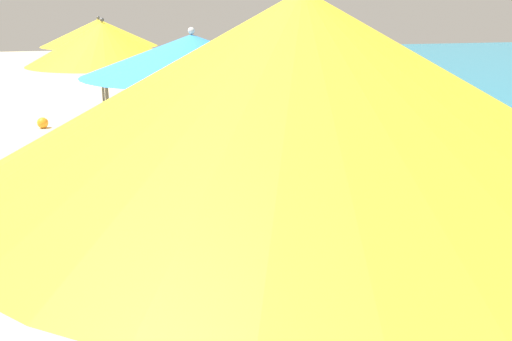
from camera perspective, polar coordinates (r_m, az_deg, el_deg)
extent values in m
cone|color=yellow|center=(2.09, 4.38, 8.04)|extent=(2.40, 2.40, 0.65)
cylinder|color=silver|center=(5.61, -5.79, -2.13)|extent=(0.05, 0.05, 2.20)
cone|color=#338CD8|center=(5.36, -6.17, 10.98)|extent=(1.97, 1.97, 0.36)
sphere|color=silver|center=(5.34, -6.24, 13.21)|extent=(0.06, 0.06, 0.06)
cube|color=blue|center=(7.22, -1.59, -5.24)|extent=(0.99, 0.69, 0.04)
cube|color=blue|center=(7.00, -6.42, -4.89)|extent=(0.42, 0.62, 0.26)
cylinder|color=silver|center=(7.60, 0.35, -5.13)|extent=(0.04, 0.04, 0.20)
cylinder|color=silver|center=(7.18, 1.82, -6.41)|extent=(0.04, 0.04, 0.20)
cylinder|color=silver|center=(7.30, -6.98, -6.14)|extent=(0.04, 0.04, 0.20)
cylinder|color=silver|center=(6.87, -5.91, -7.55)|extent=(0.04, 0.04, 0.20)
cylinder|color=#4C4C51|center=(8.58, -13.87, 3.13)|extent=(0.05, 0.05, 2.01)
cone|color=yellow|center=(8.40, -14.45, 11.72)|extent=(2.06, 2.06, 0.57)
sphere|color=#4C4C51|center=(8.39, -14.60, 13.84)|extent=(0.06, 0.06, 0.06)
cube|color=#4CA572|center=(9.92, -9.27, 0.39)|extent=(1.09, 0.68, 0.04)
cube|color=#4CA572|center=(9.90, -13.42, 1.02)|extent=(0.44, 0.63, 0.29)
cylinder|color=silver|center=(10.21, -6.89, 0.24)|extent=(0.04, 0.04, 0.20)
cylinder|color=silver|center=(9.73, -6.70, -0.54)|extent=(0.04, 0.04, 0.20)
cylinder|color=silver|center=(10.21, -13.43, -0.08)|extent=(0.04, 0.04, 0.20)
cylinder|color=silver|center=(9.73, -13.57, -0.88)|extent=(0.04, 0.04, 0.20)
cube|color=#D8593F|center=(8.02, -5.25, -2.92)|extent=(1.23, 0.67, 0.04)
cube|color=#D8593F|center=(7.82, -10.98, -2.36)|extent=(0.49, 0.60, 0.32)
cylinder|color=silver|center=(8.41, -2.36, -2.96)|extent=(0.04, 0.04, 0.23)
cylinder|color=silver|center=(7.99, -1.36, -3.97)|extent=(0.04, 0.04, 0.23)
cylinder|color=silver|center=(8.13, -11.46, -3.93)|extent=(0.04, 0.04, 0.23)
cylinder|color=silver|center=(7.70, -10.94, -5.04)|extent=(0.04, 0.04, 0.23)
cylinder|color=#4C4C51|center=(12.03, -14.42, 6.68)|extent=(0.05, 0.05, 2.02)
cone|color=yellow|center=(11.91, -14.85, 12.68)|extent=(2.18, 2.18, 0.50)
sphere|color=#4C4C51|center=(11.90, -14.94, 14.02)|extent=(0.06, 0.06, 0.06)
cube|color=#4CA572|center=(13.24, -8.80, 4.35)|extent=(1.11, 0.65, 0.04)
cube|color=#4CA572|center=(13.11, -11.98, 4.69)|extent=(0.45, 0.60, 0.27)
cylinder|color=silver|center=(13.57, -7.14, 4.15)|extent=(0.04, 0.04, 0.21)
cylinder|color=silver|center=(13.11, -6.72, 3.76)|extent=(0.04, 0.04, 0.21)
cylinder|color=silver|center=(13.39, -12.15, 3.76)|extent=(0.04, 0.04, 0.21)
cylinder|color=silver|center=(12.93, -11.89, 3.35)|extent=(0.04, 0.04, 0.21)
sphere|color=orange|center=(14.71, -19.80, 4.33)|extent=(0.26, 0.26, 0.26)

